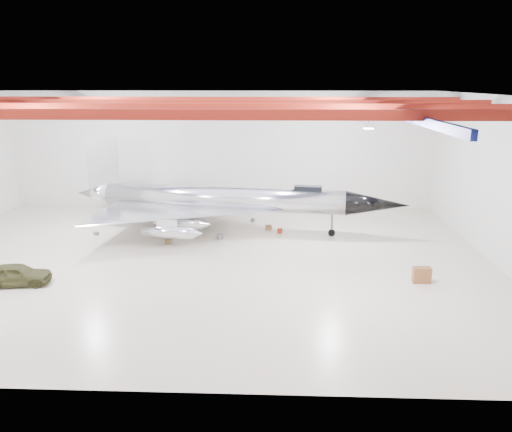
{
  "coord_description": "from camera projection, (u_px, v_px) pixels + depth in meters",
  "views": [
    {
      "loc": [
        5.29,
        -32.03,
        11.9
      ],
      "look_at": [
        3.92,
        2.0,
        2.64
      ],
      "focal_mm": 35.0,
      "sensor_mm": 36.0,
      "label": 1
    }
  ],
  "objects": [
    {
      "name": "oil_barrel",
      "position": [
        169.0,
        230.0,
        40.47
      ],
      "size": [
        0.61,
        0.53,
        0.37
      ],
      "primitive_type": "cube",
      "rotation": [
        0.0,
        0.0,
        -0.23
      ],
      "color": "olive",
      "rests_on": "floor"
    },
    {
      "name": "floor",
      "position": [
        198.0,
        260.0,
        34.21
      ],
      "size": [
        40.0,
        40.0,
        0.0
      ],
      "primitive_type": "plane",
      "color": "beige",
      "rests_on": "ground"
    },
    {
      "name": "jet_aircraft",
      "position": [
        223.0,
        202.0,
        40.27
      ],
      "size": [
        27.24,
        17.37,
        7.43
      ],
      "rotation": [
        0.0,
        0.0,
        -0.13
      ],
      "color": "silver",
      "rests_on": "floor"
    },
    {
      "name": "wall_back",
      "position": [
        220.0,
        151.0,
        47.22
      ],
      "size": [
        40.0,
        0.0,
        40.0
      ],
      "primitive_type": "plane",
      "rotation": [
        1.57,
        0.0,
        0.0
      ],
      "color": "silver",
      "rests_on": "floor"
    },
    {
      "name": "jeep",
      "position": [
        16.0,
        275.0,
        29.86
      ],
      "size": [
        4.17,
        2.2,
        1.35
      ],
      "primitive_type": "imported",
      "rotation": [
        0.0,
        0.0,
        1.73
      ],
      "color": "#39391C",
      "rests_on": "floor"
    },
    {
      "name": "ceiling",
      "position": [
        192.0,
        95.0,
        31.32
      ],
      "size": [
        40.0,
        40.0,
        0.0
      ],
      "primitive_type": "plane",
      "rotation": [
        3.14,
        0.0,
        0.0
      ],
      "color": "#0A0F38",
      "rests_on": "wall_back"
    },
    {
      "name": "tool_chest",
      "position": [
        280.0,
        231.0,
        40.27
      ],
      "size": [
        0.42,
        0.42,
        0.37
      ],
      "primitive_type": "cylinder",
      "rotation": [
        0.0,
        0.0,
        0.03
      ],
      "color": "maroon",
      "rests_on": "floor"
    },
    {
      "name": "desk",
      "position": [
        422.0,
        275.0,
        30.29
      ],
      "size": [
        1.07,
        0.54,
        0.98
      ],
      "primitive_type": "cube",
      "rotation": [
        0.0,
        0.0,
        -0.01
      ],
      "color": "brown",
      "rests_on": "floor"
    },
    {
      "name": "crate_ply",
      "position": [
        168.0,
        242.0,
        37.61
      ],
      "size": [
        0.53,
        0.48,
        0.31
      ],
      "primitive_type": "cube",
      "rotation": [
        0.0,
        0.0,
        0.33
      ],
      "color": "olive",
      "rests_on": "floor"
    },
    {
      "name": "crate_small",
      "position": [
        96.0,
        233.0,
        39.74
      ],
      "size": [
        0.4,
        0.35,
        0.25
      ],
      "primitive_type": "cube",
      "rotation": [
        0.0,
        0.0,
        -0.2
      ],
      "color": "#59595B",
      "rests_on": "floor"
    },
    {
      "name": "ceiling_structure",
      "position": [
        193.0,
        106.0,
        31.5
      ],
      "size": [
        39.5,
        29.5,
        1.08
      ],
      "color": "maroon",
      "rests_on": "ceiling"
    },
    {
      "name": "engine_drum",
      "position": [
        220.0,
        237.0,
        38.6
      ],
      "size": [
        0.57,
        0.57,
        0.42
      ],
      "primitive_type": "cylinder",
      "rotation": [
        0.0,
        0.0,
        -0.24
      ],
      "color": "#59595B",
      "rests_on": "floor"
    },
    {
      "name": "wall_right",
      "position": [
        505.0,
        184.0,
        31.99
      ],
      "size": [
        0.0,
        30.0,
        30.0
      ],
      "primitive_type": "plane",
      "rotation": [
        1.57,
        0.0,
        -1.57
      ],
      "color": "silver",
      "rests_on": "floor"
    },
    {
      "name": "toolbox_red",
      "position": [
        176.0,
        223.0,
        42.6
      ],
      "size": [
        0.48,
        0.42,
        0.29
      ],
      "primitive_type": "cube",
      "rotation": [
        0.0,
        0.0,
        0.25
      ],
      "color": "maroon",
      "rests_on": "floor"
    },
    {
      "name": "parts_bin",
      "position": [
        268.0,
        227.0,
        41.14
      ],
      "size": [
        0.54,
        0.43,
        0.38
      ],
      "primitive_type": "cube",
      "rotation": [
        0.0,
        0.0,
        -0.0
      ],
      "color": "olive",
      "rests_on": "floor"
    },
    {
      "name": "spares_box",
      "position": [
        253.0,
        220.0,
        43.53
      ],
      "size": [
        0.41,
        0.41,
        0.31
      ],
      "primitive_type": "cylinder",
      "rotation": [
        0.0,
        0.0,
        0.2
      ],
      "color": "#59595B",
      "rests_on": "floor"
    }
  ]
}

